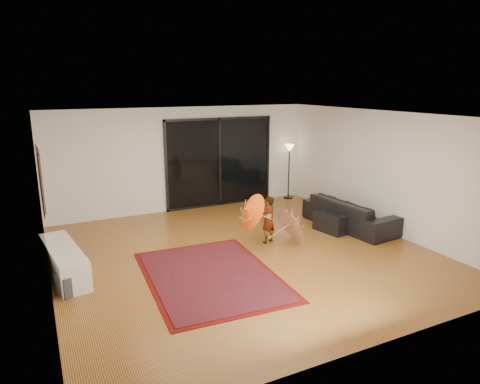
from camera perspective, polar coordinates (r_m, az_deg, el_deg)
floor at (r=8.55m, az=0.44°, el=-8.21°), size 7.00×7.00×0.00m
ceiling at (r=7.93m, az=0.48°, el=10.16°), size 7.00×7.00×0.00m
wall_back at (r=11.31m, az=-7.50°, el=4.35°), size 7.00×0.00×7.00m
wall_front at (r=5.37m, az=17.50°, el=-7.27°), size 7.00×0.00×7.00m
wall_left at (r=7.33m, az=-24.87°, el=-2.24°), size 0.00×7.00×7.00m
wall_right at (r=10.16m, az=18.45°, el=2.62°), size 0.00×7.00×7.00m
sliding_door at (r=11.66m, az=-2.76°, el=3.99°), size 3.06×0.07×2.40m
painting at (r=8.23m, az=-25.06°, el=1.58°), size 0.04×1.28×1.08m
media_console at (r=8.15m, az=-22.42°, el=-8.51°), size 0.71×1.92×0.52m
speaker at (r=7.45m, az=-21.89°, el=-11.38°), size 0.39×0.39×0.34m
persian_rug at (r=7.63m, az=-3.94°, el=-11.02°), size 2.33×3.14×0.02m
sofa at (r=10.29m, az=14.41°, el=-2.76°), size 1.14×2.40×0.68m
ottoman at (r=10.05m, az=12.74°, el=-3.79°), size 0.89×0.89×0.44m
floor_lamp at (r=12.43m, az=6.60°, el=4.79°), size 0.27×0.27×1.58m
child at (r=8.98m, az=3.78°, el=-3.70°), size 0.43×0.35×1.01m
parasol_orange at (r=8.62m, az=0.79°, el=-2.84°), size 0.49×0.77×0.84m
parasol_white at (r=9.16m, az=7.52°, el=-3.43°), size 0.55×0.86×0.93m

